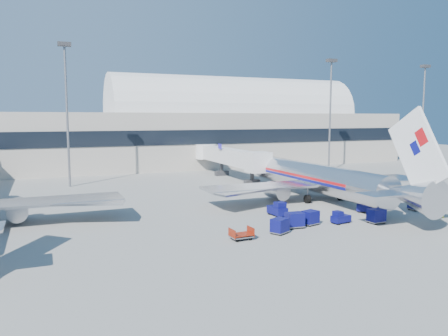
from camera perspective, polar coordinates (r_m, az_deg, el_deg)
name	(u,v)px	position (r m, az deg, el deg)	size (l,w,h in m)	color
ground	(270,214)	(50.70, 6.01, -5.93)	(260.00, 260.00, 0.00)	gray
terminal	(92,134)	(99.94, -16.83, 4.31)	(170.00, 28.15, 21.00)	#B2AA9E
airliner_main	(320,179)	(59.20, 12.46, -1.38)	(32.00, 37.26, 12.07)	silver
jetbridge_near	(226,156)	(80.89, 0.29, 1.58)	(4.40, 27.50, 6.25)	silver
mast_west	(66,93)	(73.59, -19.91, 9.17)	(2.00, 1.20, 22.60)	slate
mast_east	(331,99)	(91.11, 13.75, 8.79)	(2.00, 1.20, 22.60)	slate
mast_far_east	(424,101)	(107.79, 24.62, 8.01)	(2.00, 1.20, 22.60)	slate
barrier_near	(380,196)	(62.62, 19.75, -3.47)	(3.00, 0.55, 0.90)	#9E9E96
barrier_mid	(399,194)	(64.88, 21.90, -3.22)	(3.00, 0.55, 0.90)	#9E9E96
barrier_far	(417,193)	(67.21, 23.91, -2.99)	(3.00, 0.55, 0.90)	#9E9E96
tug_lead	(340,218)	(47.29, 14.93, -6.28)	(2.19, 1.34, 1.34)	#0A0C51
tug_right	(367,207)	(53.50, 18.13, -4.81)	(2.44, 2.48, 1.51)	#0A0C51
tug_left	(278,209)	(49.46, 7.03, -5.37)	(1.39, 2.59, 1.65)	#0A0C51
cart_train_a	(310,217)	(45.85, 11.19, -6.35)	(1.96, 1.68, 1.48)	#0A0C51
cart_train_b	(295,220)	(44.36, 9.22, -6.69)	(1.86, 1.48, 1.55)	#0A0C51
cart_train_c	(280,226)	(42.02, 7.28, -7.47)	(2.05, 1.88, 1.46)	#0A0C51
cart_solo_near	(376,216)	(48.43, 19.27, -5.90)	(1.75, 1.37, 1.50)	#0A0C51
cart_solo_far	(417,203)	(56.88, 23.85, -4.25)	(1.76, 1.35, 1.54)	#0A0C51
cart_open_red	(242,236)	(39.82, 2.31, -8.81)	(2.06, 1.50, 0.54)	slate
ramp_worker	(442,209)	(53.85, 26.59, -4.81)	(0.71, 0.46, 1.94)	#E5FF1A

